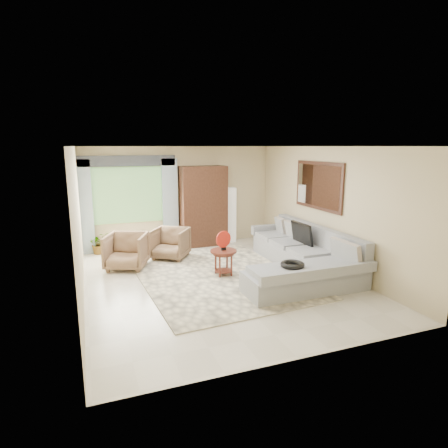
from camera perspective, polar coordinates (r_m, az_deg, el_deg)
name	(u,v)px	position (r m, az deg, el deg)	size (l,w,h in m)	color
ground	(218,280)	(7.49, -0.86, -8.54)	(6.00, 6.00, 0.00)	silver
area_rug	(218,276)	(7.70, -0.99, -7.91)	(3.00, 4.00, 0.02)	#F8EBC4
sectional_sofa	(302,260)	(8.00, 11.74, -5.32)	(2.30, 3.46, 0.90)	#999CA1
tv_screen	(302,233)	(8.40, 11.77, -1.42)	(0.06, 0.74, 0.48)	black
garden_hose	(292,265)	(6.77, 10.39, -6.11)	(0.43, 0.43, 0.09)	black
coffee_table	(223,262)	(7.65, -0.08, -5.87)	(0.54, 0.54, 0.54)	#512315
red_disc	(223,239)	(7.52, -0.08, -2.33)	(0.34, 0.34, 0.03)	red
armchair_left	(126,251)	(8.35, -14.65, -4.03)	(0.82, 0.84, 0.77)	brown
armchair_right	(170,243)	(8.88, -8.19, -2.95)	(0.77, 0.80, 0.73)	#856748
potted_plant	(99,243)	(9.70, -18.53, -2.78)	(0.48, 0.41, 0.53)	#999999
armoire	(203,206)	(9.91, -3.18, 2.75)	(1.20, 0.55, 2.10)	#321A10
floor_lamp	(231,215)	(10.27, 1.01, 1.39)	(0.24, 0.24, 1.50)	silver
window	(128,195)	(9.72, -14.43, 4.30)	(1.80, 0.04, 1.40)	#669E59
curtain_left	(84,208)	(9.61, -20.53, 2.34)	(0.40, 0.08, 2.30)	#9EB7CC
curtain_right	(170,203)	(9.83, -8.20, 3.16)	(0.40, 0.08, 2.30)	#9EB7CC
valance	(126,161)	(9.58, -14.65, 9.30)	(2.40, 0.12, 0.26)	#1E232D
wall_mirror	(318,186)	(8.52, 14.16, 5.68)	(0.05, 1.70, 1.05)	black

